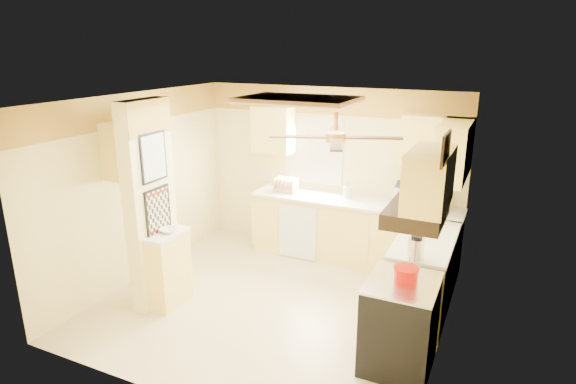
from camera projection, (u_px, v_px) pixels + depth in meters
The scene contains 34 objects.
floor at pixel (274, 302), 6.00m from camera, with size 4.00×4.00×0.00m, color beige.
ceiling at pixel (272, 100), 5.27m from camera, with size 4.00×4.00×0.00m, color white.
wall_back at pixel (329, 171), 7.28m from camera, with size 4.00×4.00×0.00m, color #F2E093.
wall_front at pixel (169, 275), 3.99m from camera, with size 4.00×4.00×0.00m, color #F2E093.
wall_left at pixel (140, 187), 6.44m from camera, with size 3.80×3.80×0.00m, color #F2E093.
wall_right at pixel (450, 235), 4.82m from camera, with size 3.80×3.80×0.00m, color #F2E093.
wallpaper_border at pixel (330, 101), 6.95m from camera, with size 4.00×0.02×0.40m, color #FFCA4B.
partition_column at pixel (150, 206), 5.70m from camera, with size 0.20×0.70×2.50m, color #F2E093.
partition_ledge at pixel (170, 270), 5.85m from camera, with size 0.25×0.55×0.90m, color #F7D268.
ledge_top at pixel (167, 234), 5.71m from camera, with size 0.28×0.58×0.04m, color white.
lower_cabinets_back at pixel (353, 232), 7.05m from camera, with size 3.00×0.60×0.90m, color #F7D268.
lower_cabinets_right at pixel (424, 276), 5.70m from camera, with size 0.60×1.40×0.90m, color #F7D268.
countertop_back at pixel (354, 202), 6.90m from camera, with size 3.04×0.64×0.04m, color white.
countertop_right at pixel (426, 239), 5.56m from camera, with size 0.64×1.44×0.04m, color white.
dishwasher_panel at pixel (297, 232), 7.09m from camera, with size 0.58×0.02×0.80m, color white.
window at pixel (314, 150), 7.28m from camera, with size 0.92×0.02×1.02m.
upper_cab_back_left at pixel (274, 129), 7.30m from camera, with size 0.60×0.35×0.70m, color #F7D268.
upper_cab_back_right at pixel (436, 142), 6.32m from camera, with size 0.90×0.35×0.70m, color #F7D268.
upper_cab_right at pixel (454, 151), 5.80m from camera, with size 0.35×1.00×0.70m, color #F7D268.
upper_cab_left_wall at pixel (132, 148), 5.98m from camera, with size 0.35×0.75×0.70m, color #F7D268.
upper_cab_over_stove at pixel (429, 179), 4.21m from camera, with size 0.35×0.76×0.52m, color #F7D268.
stove at pixel (400, 324), 4.71m from camera, with size 0.68×0.77×0.92m.
range_hood at pixel (417, 213), 4.34m from camera, with size 0.50×0.76×0.14m, color black.
poster_menu at pixel (154, 157), 5.48m from camera, with size 0.02×0.42×0.57m.
poster_nashville at pixel (158, 211), 5.67m from camera, with size 0.02×0.42×0.57m.
ceiling_light_panel at pixel (298, 100), 5.67m from camera, with size 1.35×0.95×0.06m.
ceiling_fan at pixel (336, 137), 4.32m from camera, with size 1.15×1.15×0.26m.
vent_grate at pixel (446, 149), 3.74m from camera, with size 0.02×0.40×0.25m, color black.
microwave at pixel (417, 197), 6.52m from camera, with size 0.58×0.39×0.32m, color white.
bowl at pixel (168, 230), 5.71m from camera, with size 0.20×0.20×0.05m, color white.
dutch_oven at pixel (406, 275), 4.53m from camera, with size 0.24×0.24×0.16m.
kettle at pixel (416, 248), 4.97m from camera, with size 0.17×0.17×0.26m.
dish_rack at pixel (286, 187), 7.32m from camera, with size 0.36×0.28×0.20m.
utensil_crock at pixel (348, 192), 7.02m from camera, with size 0.12×0.12×0.25m.
Camera 1 is at (2.42, -4.75, 3.07)m, focal length 30.00 mm.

